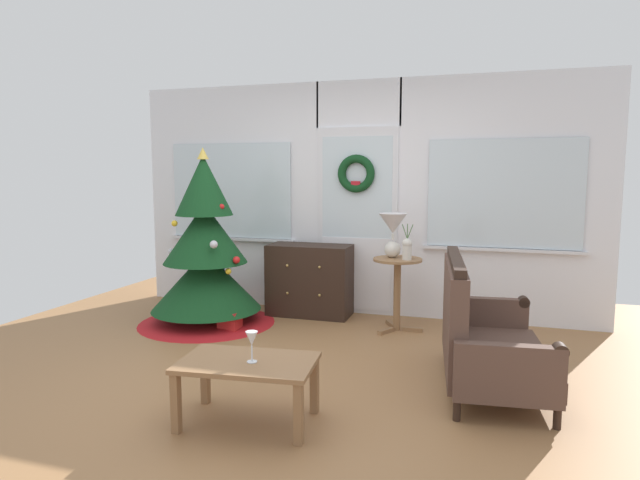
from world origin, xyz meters
The scene contains 11 objects.
ground_plane centered at (0.00, 0.00, 0.00)m, with size 6.76×6.76×0.00m, color #996B42.
back_wall_with_door centered at (0.00, 2.08, 1.28)m, with size 5.20×0.19×2.55m.
christmas_tree centered at (-1.38, 1.16, 0.67)m, with size 1.41×1.41×1.81m.
dresser_cabinet centered at (-0.46, 1.79, 0.39)m, with size 0.91×0.45×0.78m.
settee_sofa centered at (1.38, 0.26, 0.38)m, with size 0.85×1.43×0.96m.
side_table centered at (0.55, 1.50, 0.51)m, with size 0.50×0.48×0.72m.
table_lamp centered at (0.49, 1.54, 1.01)m, with size 0.28×0.28×0.44m.
flower_vase centered at (0.65, 1.44, 0.84)m, with size 0.11×0.10×0.35m.
coffee_table centered at (0.01, -0.81, 0.34)m, with size 0.89×0.61×0.40m.
wine_glass centered at (0.05, -0.83, 0.54)m, with size 0.08×0.08×0.20m.
gift_box centered at (-1.02, 0.96, 0.10)m, with size 0.20×0.18×0.20m, color red.
Camera 1 is at (1.44, -3.81, 1.57)m, focal length 30.79 mm.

